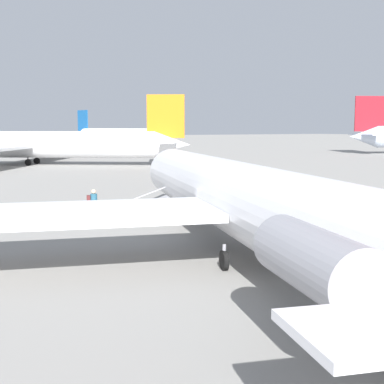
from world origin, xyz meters
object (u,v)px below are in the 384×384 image
Objects in this scene: airplane_main at (245,200)px; passenger at (93,203)px; boarding_stairs at (118,215)px; airplane_far_center at (119,136)px; airplane_far_left at (8,144)px.

passenger is (10.32, 2.14, -1.22)m from airplane_main.
boarding_stairs is 2.38× the size of passenger.
airplane_far_center is 1.04× the size of airplane_far_left.
passenger is at bearing 162.57° from boarding_stairs.
airplane_far_left is at bearing 101.81° from boarding_stairs.
passenger is at bearing -33.43° from airplane_far_center.
airplane_main is at bearing -65.77° from boarding_stairs.
airplane_far_left is (57.83, -4.00, 0.51)m from airplane_main.
airplane_far_center is 110.54m from passenger.
airplane_main is 9.80m from boarding_stairs.
airplane_far_center reaches higher than airplane_far_left.
airplane_far_center is at bearing 84.24° from boarding_stairs.
airplane_far_left reaches higher than passenger.
passenger is (0.75, 1.06, 0.62)m from boarding_stairs.
airplane_main is 119.22m from airplane_far_center.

